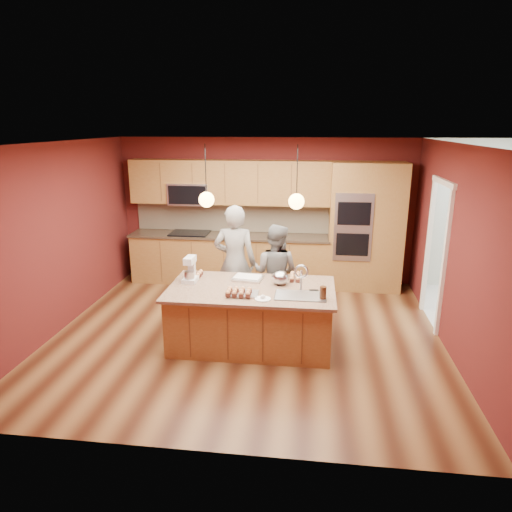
# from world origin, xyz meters

# --- Properties ---
(floor) EXTENTS (5.50, 5.50, 0.00)m
(floor) POSITION_xyz_m (0.00, 0.00, 0.00)
(floor) COLOR #401E10
(floor) RESTS_ON ground
(ceiling) EXTENTS (5.50, 5.50, 0.00)m
(ceiling) POSITION_xyz_m (0.00, 0.00, 2.70)
(ceiling) COLOR white
(ceiling) RESTS_ON ground
(wall_back) EXTENTS (5.50, 0.00, 5.50)m
(wall_back) POSITION_xyz_m (0.00, 2.50, 1.35)
(wall_back) COLOR #551817
(wall_back) RESTS_ON ground
(wall_front) EXTENTS (5.50, 0.00, 5.50)m
(wall_front) POSITION_xyz_m (0.00, -2.50, 1.35)
(wall_front) COLOR #551817
(wall_front) RESTS_ON ground
(wall_left) EXTENTS (0.00, 5.00, 5.00)m
(wall_left) POSITION_xyz_m (-2.75, 0.00, 1.35)
(wall_left) COLOR #551817
(wall_left) RESTS_ON ground
(wall_right) EXTENTS (0.00, 5.00, 5.00)m
(wall_right) POSITION_xyz_m (2.75, 0.00, 1.35)
(wall_right) COLOR #551817
(wall_right) RESTS_ON ground
(cabinet_run) EXTENTS (3.74, 0.64, 2.30)m
(cabinet_run) POSITION_xyz_m (-0.68, 2.25, 0.98)
(cabinet_run) COLOR brown
(cabinet_run) RESTS_ON floor
(oven_column) EXTENTS (1.30, 0.62, 2.30)m
(oven_column) POSITION_xyz_m (1.85, 2.19, 1.15)
(oven_column) COLOR brown
(oven_column) RESTS_ON floor
(doorway_trim) EXTENTS (0.08, 1.11, 2.20)m
(doorway_trim) POSITION_xyz_m (2.73, 0.80, 1.05)
(doorway_trim) COLOR white
(doorway_trim) RESTS_ON wall_right
(pendant_left) EXTENTS (0.20, 0.20, 0.80)m
(pendant_left) POSITION_xyz_m (-0.47, -0.28, 2.00)
(pendant_left) COLOR black
(pendant_left) RESTS_ON ceiling
(pendant_right) EXTENTS (0.20, 0.20, 0.80)m
(pendant_right) POSITION_xyz_m (0.68, -0.28, 2.00)
(pendant_right) COLOR black
(pendant_right) RESTS_ON ceiling
(island) EXTENTS (2.23, 1.25, 1.20)m
(island) POSITION_xyz_m (0.12, -0.29, 0.42)
(island) COLOR brown
(island) RESTS_ON floor
(person_left) EXTENTS (0.65, 0.43, 1.79)m
(person_left) POSITION_xyz_m (-0.26, 0.60, 0.89)
(person_left) COLOR black
(person_left) RESTS_ON floor
(person_right) EXTENTS (0.86, 0.75, 1.51)m
(person_right) POSITION_xyz_m (0.36, 0.60, 0.75)
(person_right) COLOR gray
(person_right) RESTS_ON floor
(stand_mixer) EXTENTS (0.20, 0.27, 0.35)m
(stand_mixer) POSITION_xyz_m (-0.77, -0.13, 0.97)
(stand_mixer) COLOR white
(stand_mixer) RESTS_ON island
(sheet_cake) EXTENTS (0.45, 0.36, 0.05)m
(sheet_cake) POSITION_xyz_m (0.01, 0.05, 0.84)
(sheet_cake) COLOR silver
(sheet_cake) RESTS_ON island
(cooling_rack) EXTENTS (0.39, 0.28, 0.02)m
(cooling_rack) POSITION_xyz_m (0.04, -0.54, 0.83)
(cooling_rack) COLOR #B3B6BB
(cooling_rack) RESTS_ON island
(mixing_bowl) EXTENTS (0.24, 0.24, 0.20)m
(mixing_bowl) POSITION_xyz_m (0.48, -0.10, 0.92)
(mixing_bowl) COLOR #BBBEC1
(mixing_bowl) RESTS_ON island
(plate) EXTENTS (0.20, 0.20, 0.01)m
(plate) POSITION_xyz_m (0.31, -0.69, 0.83)
(plate) COLOR white
(plate) RESTS_ON island
(tumbler) EXTENTS (0.08, 0.08, 0.17)m
(tumbler) POSITION_xyz_m (1.05, -0.58, 0.90)
(tumbler) COLOR #3B1F10
(tumbler) RESTS_ON island
(phone) EXTENTS (0.13, 0.07, 0.01)m
(phone) POSITION_xyz_m (0.94, -0.30, 0.83)
(phone) COLOR black
(phone) RESTS_ON island
(cupcakes_left) EXTENTS (0.17, 0.25, 0.08)m
(cupcakes_left) POSITION_xyz_m (-0.74, 0.09, 0.86)
(cupcakes_left) COLOR tan
(cupcakes_left) RESTS_ON island
(cupcakes_rack) EXTENTS (0.34, 0.25, 0.08)m
(cupcakes_rack) POSITION_xyz_m (-0.02, -0.60, 0.88)
(cupcakes_rack) COLOR tan
(cupcakes_rack) RESTS_ON island
(cupcakes_right) EXTENTS (0.17, 0.33, 0.07)m
(cupcakes_right) POSITION_xyz_m (0.67, 0.14, 0.86)
(cupcakes_right) COLOR tan
(cupcakes_right) RESTS_ON island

